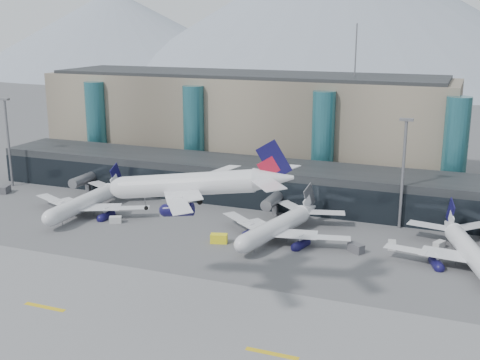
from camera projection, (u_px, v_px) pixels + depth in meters
name	position (u px, v px, depth m)	size (l,w,h in m)	color
ground	(192.00, 290.00, 106.78)	(900.00, 900.00, 0.00)	#515154
runway_strip	(150.00, 329.00, 93.26)	(400.00, 40.00, 0.04)	slate
runway_markings	(150.00, 328.00, 93.25)	(128.00, 1.00, 0.02)	gold
concourse	(288.00, 185.00, 157.52)	(170.00, 27.00, 10.00)	black
terminal_main	(244.00, 122.00, 192.79)	(130.00, 30.00, 31.00)	gray
teal_towers	(256.00, 137.00, 175.20)	(116.40, 19.40, 46.00)	#296773
mountain_ridge	(442.00, 24.00, 431.80)	(910.00, 400.00, 110.00)	gray
lightmast_left	(8.00, 137.00, 172.00)	(3.00, 1.20, 25.60)	slate
lightmast_mid	(403.00, 167.00, 135.74)	(3.00, 1.20, 25.60)	slate
hero_jet	(206.00, 178.00, 97.35)	(32.68, 32.59, 10.60)	silver
jet_parked_left	(91.00, 195.00, 150.41)	(34.75, 33.57, 11.19)	silver
jet_parked_mid	(283.00, 219.00, 132.48)	(33.20, 34.17, 10.98)	silver
jet_parked_right	(466.00, 241.00, 119.02)	(32.14, 33.87, 10.88)	silver
veh_a	(115.00, 220.00, 142.67)	(2.80, 1.58, 1.58)	#BCBCBC
veh_c	(356.00, 248.00, 124.22)	(3.38, 1.78, 1.88)	#4A4A4F
veh_d	(439.00, 245.00, 126.44)	(2.77, 1.49, 1.59)	#BCBCBC
veh_f	(5.00, 189.00, 167.87)	(3.62, 1.92, 2.02)	#4A4A4F
veh_g	(392.00, 245.00, 126.32)	(2.76, 1.61, 1.61)	#BCBCBC
veh_h	(219.00, 238.00, 129.59)	(3.60, 1.90, 1.99)	yellow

